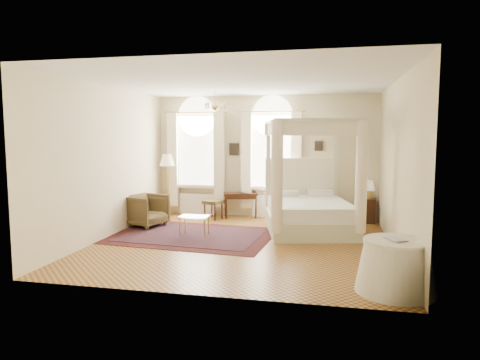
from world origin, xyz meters
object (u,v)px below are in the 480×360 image
(writing_desk, at_px, (241,196))
(coffee_table, at_px, (194,218))
(canopy_bed, at_px, (309,206))
(side_table, at_px, (395,266))
(stool, at_px, (213,204))
(armchair, at_px, (146,210))
(floor_lamp, at_px, (167,163))
(nightstand, at_px, (367,210))

(writing_desk, height_order, coffee_table, writing_desk)
(canopy_bed, bearing_deg, side_table, -69.17)
(stool, distance_m, coffee_table, 1.89)
(writing_desk, bearing_deg, coffee_table, -104.22)
(armchair, xyz_separation_m, floor_lamp, (-0.05, 1.59, 1.06))
(nightstand, distance_m, coffee_table, 4.50)
(side_table, bearing_deg, stool, 130.72)
(canopy_bed, height_order, stool, canopy_bed)
(coffee_table, relative_size, side_table, 0.58)
(writing_desk, distance_m, armchair, 2.59)
(armchair, xyz_separation_m, coffee_table, (1.46, -0.68, 0.00))
(coffee_table, bearing_deg, writing_desk, 75.78)
(coffee_table, bearing_deg, floor_lamp, 123.76)
(canopy_bed, xyz_separation_m, side_table, (1.40, -3.67, -0.21))
(nightstand, xyz_separation_m, floor_lamp, (-5.40, 0.00, 1.14))
(nightstand, xyz_separation_m, armchair, (-5.35, -1.59, 0.08))
(armchair, bearing_deg, stool, -30.76)
(writing_desk, distance_m, coffee_table, 2.35)
(nightstand, xyz_separation_m, stool, (-3.97, -0.39, 0.11))
(nightstand, height_order, floor_lamp, floor_lamp)
(coffee_table, relative_size, floor_lamp, 0.38)
(armchair, bearing_deg, side_table, -104.49)
(stool, relative_size, side_table, 0.50)
(stool, bearing_deg, canopy_bed, -20.06)
(nightstand, relative_size, coffee_table, 0.96)
(nightstand, bearing_deg, coffee_table, -149.68)
(canopy_bed, distance_m, coffee_table, 2.66)
(writing_desk, distance_m, stool, 0.78)
(nightstand, xyz_separation_m, side_table, (-0.00, -4.99, 0.06))
(writing_desk, distance_m, side_table, 5.99)
(canopy_bed, relative_size, stool, 4.89)
(side_table, bearing_deg, floor_lamp, 137.23)
(canopy_bed, distance_m, side_table, 3.93)
(canopy_bed, distance_m, armchair, 3.96)
(coffee_table, bearing_deg, armchair, 155.22)
(nightstand, height_order, coffee_table, nightstand)
(writing_desk, distance_m, floor_lamp, 2.27)
(canopy_bed, bearing_deg, nightstand, 43.41)
(floor_lamp, bearing_deg, canopy_bed, -18.31)
(nightstand, relative_size, writing_desk, 0.62)
(stool, bearing_deg, side_table, -49.28)
(canopy_bed, height_order, armchair, canopy_bed)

